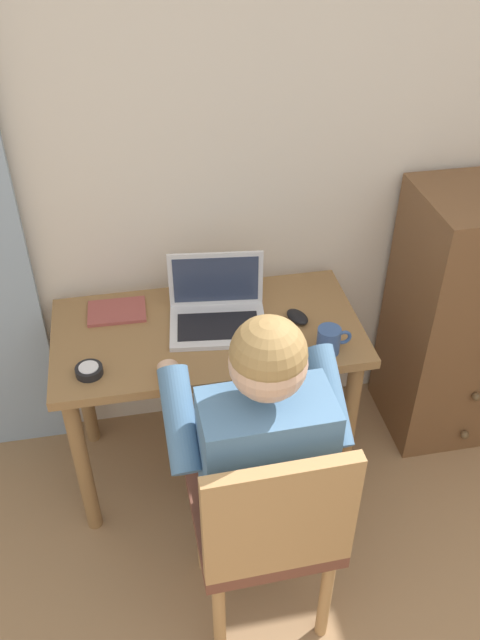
{
  "coord_description": "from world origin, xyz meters",
  "views": [
    {
      "loc": [
        -0.59,
        0.02,
        2.17
      ],
      "look_at": [
        -0.26,
        1.75,
        0.81
      ],
      "focal_mm": 36.97,
      "sensor_mm": 36.0,
      "label": 1
    }
  ],
  "objects_px": {
    "laptop": "(217,310)",
    "notebook_pad": "(117,311)",
    "desk": "(208,354)",
    "computer_mouse": "(297,317)",
    "coffee_mug": "(329,340)",
    "dresser": "(462,318)",
    "person_seated": "(255,438)",
    "chair": "(269,526)",
    "desk_clock": "(89,371)"
  },
  "relations": [
    {
      "from": "laptop",
      "to": "notebook_pad",
      "type": "relative_size",
      "value": 1.75
    },
    {
      "from": "desk",
      "to": "computer_mouse",
      "type": "bearing_deg",
      "value": -2.39
    },
    {
      "from": "desk",
      "to": "coffee_mug",
      "type": "xyz_separation_m",
      "value": [
        0.39,
        -0.2,
        0.17
      ]
    },
    {
      "from": "dresser",
      "to": "laptop",
      "type": "height_order",
      "value": "dresser"
    },
    {
      "from": "person_seated",
      "to": "notebook_pad",
      "type": "bearing_deg",
      "value": 119.37
    },
    {
      "from": "chair",
      "to": "laptop",
      "type": "distance_m",
      "value": 0.78
    },
    {
      "from": "chair",
      "to": "desk_clock",
      "type": "relative_size",
      "value": 9.98
    },
    {
      "from": "dresser",
      "to": "chair",
      "type": "distance_m",
      "value": 1.25
    },
    {
      "from": "notebook_pad",
      "to": "coffee_mug",
      "type": "height_order",
      "value": "coffee_mug"
    },
    {
      "from": "chair",
      "to": "person_seated",
      "type": "bearing_deg",
      "value": 91.16
    },
    {
      "from": "computer_mouse",
      "to": "notebook_pad",
      "type": "relative_size",
      "value": 0.48
    },
    {
      "from": "notebook_pad",
      "to": "coffee_mug",
      "type": "bearing_deg",
      "value": -25.24
    },
    {
      "from": "laptop",
      "to": "coffee_mug",
      "type": "relative_size",
      "value": 3.06
    },
    {
      "from": "desk_clock",
      "to": "notebook_pad",
      "type": "distance_m",
      "value": 0.34
    },
    {
      "from": "person_seated",
      "to": "computer_mouse",
      "type": "bearing_deg",
      "value": 62.82
    },
    {
      "from": "desk",
      "to": "chair",
      "type": "bearing_deg",
      "value": -84.24
    },
    {
      "from": "computer_mouse",
      "to": "coffee_mug",
      "type": "distance_m",
      "value": 0.2
    },
    {
      "from": "chair",
      "to": "desk_clock",
      "type": "xyz_separation_m",
      "value": [
        -0.48,
        0.54,
        0.22
      ]
    },
    {
      "from": "desk",
      "to": "dresser",
      "type": "relative_size",
      "value": 0.99
    },
    {
      "from": "desk",
      "to": "dresser",
      "type": "height_order",
      "value": "dresser"
    },
    {
      "from": "person_seated",
      "to": "desk_clock",
      "type": "xyz_separation_m",
      "value": [
        -0.48,
        0.35,
        0.04
      ]
    },
    {
      "from": "dresser",
      "to": "coffee_mug",
      "type": "bearing_deg",
      "value": -157.28
    },
    {
      "from": "computer_mouse",
      "to": "desk",
      "type": "bearing_deg",
      "value": 154.09
    },
    {
      "from": "computer_mouse",
      "to": "notebook_pad",
      "type": "xyz_separation_m",
      "value": [
        -0.64,
        0.17,
        -0.01
      ]
    },
    {
      "from": "computer_mouse",
      "to": "dresser",
      "type": "bearing_deg",
      "value": -16.43
    },
    {
      "from": "chair",
      "to": "laptop",
      "type": "xyz_separation_m",
      "value": [
        -0.03,
        0.74,
        0.25
      ]
    },
    {
      "from": "chair",
      "to": "notebook_pad",
      "type": "xyz_separation_m",
      "value": [
        -0.38,
        0.86,
        0.21
      ]
    },
    {
      "from": "chair",
      "to": "computer_mouse",
      "type": "bearing_deg",
      "value": 69.64
    },
    {
      "from": "dresser",
      "to": "chair",
      "type": "xyz_separation_m",
      "value": [
        -0.97,
        -0.78,
        -0.04
      ]
    },
    {
      "from": "dresser",
      "to": "desk_clock",
      "type": "relative_size",
      "value": 12.29
    },
    {
      "from": "laptop",
      "to": "computer_mouse",
      "type": "bearing_deg",
      "value": -9.9
    },
    {
      "from": "notebook_pad",
      "to": "coffee_mug",
      "type": "relative_size",
      "value": 1.75
    },
    {
      "from": "desk",
      "to": "chair",
      "type": "distance_m",
      "value": 0.71
    },
    {
      "from": "chair",
      "to": "coffee_mug",
      "type": "relative_size",
      "value": 7.48
    },
    {
      "from": "desk_clock",
      "to": "coffee_mug",
      "type": "distance_m",
      "value": 0.8
    },
    {
      "from": "notebook_pad",
      "to": "desk_clock",
      "type": "bearing_deg",
      "value": -106.12
    },
    {
      "from": "dresser",
      "to": "desk_clock",
      "type": "height_order",
      "value": "dresser"
    },
    {
      "from": "computer_mouse",
      "to": "chair",
      "type": "bearing_deg",
      "value": -133.88
    },
    {
      "from": "chair",
      "to": "notebook_pad",
      "type": "relative_size",
      "value": 4.28
    },
    {
      "from": "desk",
      "to": "computer_mouse",
      "type": "distance_m",
      "value": 0.35
    },
    {
      "from": "desk",
      "to": "laptop",
      "type": "bearing_deg",
      "value": 39.93
    },
    {
      "from": "desk",
      "to": "person_seated",
      "type": "relative_size",
      "value": 0.9
    },
    {
      "from": "chair",
      "to": "person_seated",
      "type": "relative_size",
      "value": 0.74
    },
    {
      "from": "chair",
      "to": "desk",
      "type": "bearing_deg",
      "value": 95.76
    },
    {
      "from": "desk_clock",
      "to": "notebook_pad",
      "type": "height_order",
      "value": "desk_clock"
    },
    {
      "from": "laptop",
      "to": "desk",
      "type": "bearing_deg",
      "value": -140.07
    },
    {
      "from": "desk",
      "to": "coffee_mug",
      "type": "distance_m",
      "value": 0.47
    },
    {
      "from": "chair",
      "to": "coffee_mug",
      "type": "bearing_deg",
      "value": 57.84
    },
    {
      "from": "desk_clock",
      "to": "notebook_pad",
      "type": "relative_size",
      "value": 0.43
    },
    {
      "from": "person_seated",
      "to": "laptop",
      "type": "bearing_deg",
      "value": 92.51
    }
  ]
}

